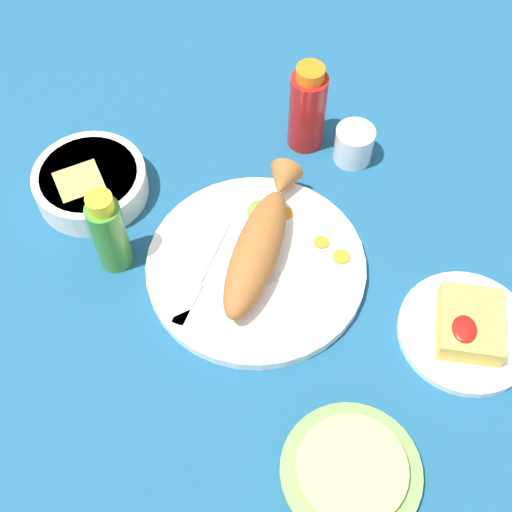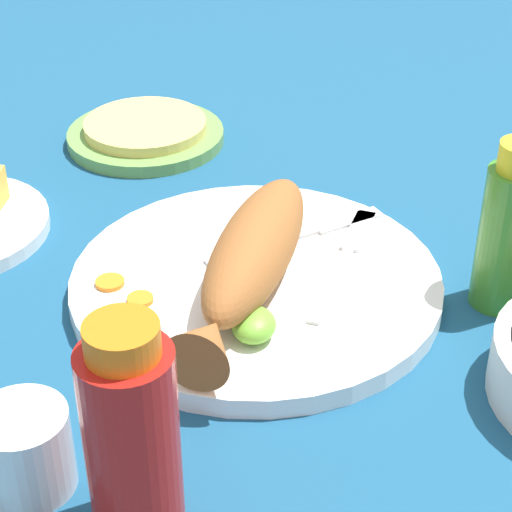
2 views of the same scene
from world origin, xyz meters
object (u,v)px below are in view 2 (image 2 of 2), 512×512
object	(u,v)px
hot_sauce_bottle_red	(132,437)
hot_sauce_bottle_green	(509,231)
fork_far	(346,255)
tortilla_plate	(146,136)
salt_cup	(26,455)
fried_fish	(250,259)
main_plate	(256,284)
fork_near	(308,232)

from	to	relation	value
hot_sauce_bottle_red	hot_sauce_bottle_green	size ratio (longest dim) A/B	1.06
fork_far	tortilla_plate	size ratio (longest dim) A/B	1.03
hot_sauce_bottle_red	tortilla_plate	xyz separation A→B (m)	(0.54, 0.12, -0.07)
salt_cup	tortilla_plate	bearing A→B (deg)	4.63
fork_far	fried_fish	bearing A→B (deg)	138.10
fried_fish	salt_cup	bearing A→B (deg)	160.09
hot_sauce_bottle_red	salt_cup	distance (m)	0.10
tortilla_plate	salt_cup	bearing A→B (deg)	-175.37
main_plate	hot_sauce_bottle_red	world-z (taller)	hot_sauce_bottle_red
hot_sauce_bottle_red	salt_cup	bearing A→B (deg)	74.15
hot_sauce_bottle_red	salt_cup	size ratio (longest dim) A/B	2.52
fork_near	hot_sauce_bottle_green	xyz separation A→B (m)	(-0.06, -0.17, 0.05)
salt_cup	fork_far	bearing A→B (deg)	-35.23
fork_near	tortilla_plate	world-z (taller)	fork_near
main_plate	salt_cup	distance (m)	0.27
fried_fish	tortilla_plate	size ratio (longest dim) A/B	1.56
hot_sauce_bottle_green	fork_far	bearing A→B (deg)	79.37
salt_cup	tortilla_plate	distance (m)	0.52
main_plate	fork_near	bearing A→B (deg)	-27.90
fork_far	tortilla_plate	xyz separation A→B (m)	(0.24, 0.24, -0.01)
fork_near	salt_cup	world-z (taller)	salt_cup
fork_far	hot_sauce_bottle_green	bearing A→B (deg)	-88.85
tortilla_plate	fried_fish	bearing A→B (deg)	-151.52
main_plate	salt_cup	world-z (taller)	salt_cup
salt_cup	fried_fish	bearing A→B (deg)	-28.18
fork_near	hot_sauce_bottle_red	distance (m)	0.35
fried_fish	hot_sauce_bottle_red	size ratio (longest dim) A/B	1.74
hot_sauce_bottle_red	main_plate	bearing A→B (deg)	-8.79
salt_cup	hot_sauce_bottle_red	bearing A→B (deg)	-105.85
fried_fish	fork_near	world-z (taller)	fried_fish
hot_sauce_bottle_red	fork_far	bearing A→B (deg)	-21.08
fried_fish	tortilla_plate	distance (m)	0.34
hot_sauce_bottle_green	tortilla_plate	bearing A→B (deg)	54.65
fork_far	salt_cup	bearing A→B (deg)	156.56
hot_sauce_bottle_red	hot_sauce_bottle_green	distance (m)	0.37
hot_sauce_bottle_green	salt_cup	bearing A→B (deg)	127.69
fried_fish	fork_near	size ratio (longest dim) A/B	1.76
main_plate	fried_fish	world-z (taller)	fried_fish
hot_sauce_bottle_red	hot_sauce_bottle_green	bearing A→B (deg)	-41.87
fried_fish	fork_near	distance (m)	0.10
hot_sauce_bottle_green	main_plate	bearing A→B (deg)	93.94
fried_fish	fork_near	xyz separation A→B (m)	(0.09, -0.04, -0.03)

